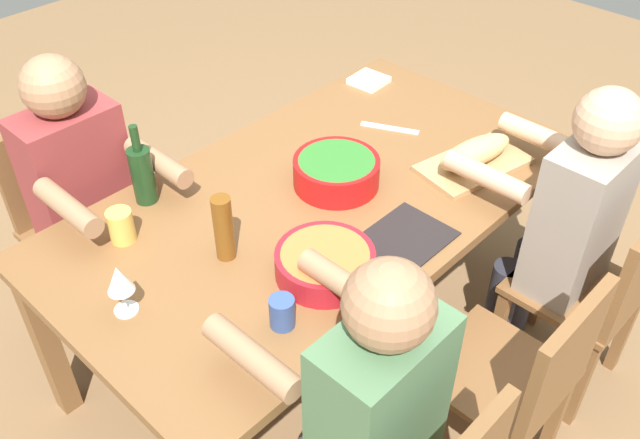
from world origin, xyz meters
TOP-DOWN VIEW (x-y plane):
  - ground_plane at (0.00, 0.00)m, footprint 8.00×8.00m
  - dining_table at (0.00, 0.00)m, footprint 1.87×1.03m
  - chair_near_right at (0.52, -0.84)m, footprint 0.40×0.40m
  - diner_near_right at (0.52, -0.65)m, footprint 0.41×0.53m
  - chair_near_center at (0.00, -0.84)m, footprint 0.40×0.40m
  - diner_near_left at (-0.52, -0.65)m, footprint 0.41×0.53m
  - chair_far_left at (-0.52, 0.84)m, footprint 0.40×0.40m
  - diner_far_left at (-0.52, 0.65)m, footprint 0.41×0.53m
  - serving_bowl_greens at (0.08, 0.00)m, footprint 0.30×0.30m
  - serving_bowl_fruit at (-0.27, -0.28)m, footprint 0.30×0.30m
  - cutting_board at (0.50, -0.29)m, footprint 0.44×0.30m
  - bread_loaf at (0.50, -0.29)m, footprint 0.34×0.17m
  - wine_bottle at (-0.42, 0.40)m, footprint 0.08×0.08m
  - beer_bottle at (-0.42, -0.01)m, footprint 0.06×0.06m
  - wine_glass at (-0.76, 0.02)m, footprint 0.08×0.08m
  - placemat_near_center at (0.00, -0.35)m, footprint 0.32×0.23m
  - cup_near_left at (-0.50, -0.33)m, footprint 0.07×0.07m
  - fork_near_left at (-0.66, -0.35)m, footprint 0.02×0.17m
  - cup_far_left at (-0.59, 0.29)m, footprint 0.08×0.08m
  - carving_knife at (0.49, 0.09)m, footprint 0.12×0.22m
  - napkin_stack at (0.72, 0.40)m, footprint 0.15×0.15m

SIDE VIEW (x-z plane):
  - ground_plane at x=0.00m, z-range 0.00..0.00m
  - chair_near_right at x=0.52m, z-range 0.06..0.91m
  - chair_near_center at x=0.00m, z-range 0.06..0.91m
  - chair_far_left at x=-0.52m, z-range 0.06..0.91m
  - dining_table at x=0.00m, z-range 0.29..1.03m
  - diner_near_right at x=0.52m, z-range 0.10..1.30m
  - diner_near_left at x=-0.52m, z-range 0.10..1.30m
  - diner_far_left at x=-0.52m, z-range 0.10..1.30m
  - placemat_near_center at x=0.00m, z-range 0.74..0.75m
  - fork_near_left at x=-0.66m, z-range 0.74..0.75m
  - carving_knife at x=0.49m, z-range 0.74..0.75m
  - cutting_board at x=0.50m, z-range 0.74..0.76m
  - napkin_stack at x=0.72m, z-range 0.74..0.76m
  - serving_bowl_fruit at x=-0.27m, z-range 0.75..0.83m
  - cup_near_left at x=-0.50m, z-range 0.74..0.84m
  - cup_far_left at x=-0.59m, z-range 0.74..0.85m
  - serving_bowl_greens at x=0.08m, z-range 0.75..0.85m
  - bread_loaf at x=0.50m, z-range 0.76..0.85m
  - wine_bottle at x=-0.42m, z-range 0.70..0.99m
  - beer_bottle at x=-0.42m, z-range 0.74..0.96m
  - wine_glass at x=-0.76m, z-range 0.77..0.94m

